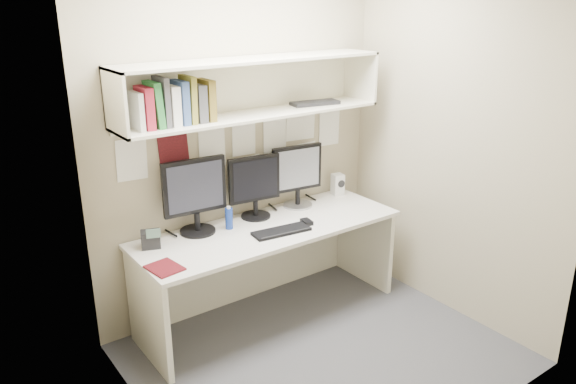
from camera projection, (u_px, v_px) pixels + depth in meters
floor at (323, 354)px, 3.84m from camera, size 2.40×2.00×0.01m
wall_back at (241, 141)px, 4.17m from camera, size 2.40×0.02×2.60m
wall_front at (464, 225)px, 2.65m from camera, size 2.40×0.02×2.60m
wall_left at (140, 217)px, 2.74m from camera, size 0.02×2.00×2.60m
wall_right at (454, 144)px, 4.08m from camera, size 0.02×2.00×2.60m
desk at (269, 271)px, 4.22m from camera, size 2.00×0.70×0.73m
overhead_hutch at (250, 87)px, 3.93m from camera, size 2.00×0.38×0.40m
pinned_papers at (242, 148)px, 4.18m from camera, size 1.92×0.01×0.48m
monitor_left at (195, 194)px, 3.91m from camera, size 0.46×0.25×0.54m
monitor_center at (255, 184)px, 4.19m from camera, size 0.41×0.23×0.48m
monitor_right at (297, 174)px, 4.41m from camera, size 0.43×0.23×0.50m
keyboard at (281, 231)px, 3.98m from camera, size 0.43×0.20×0.02m
mouse at (307, 222)px, 4.13m from camera, size 0.08×0.11×0.03m
speaker at (338, 184)px, 4.72m from camera, size 0.11×0.11×0.18m
blue_bottle at (229, 218)px, 4.03m from camera, size 0.05×0.05×0.17m
maroon_notebook at (165, 268)px, 3.46m from camera, size 0.21×0.24×0.01m
desk_phone at (151, 239)px, 3.74m from camera, size 0.15×0.15×0.15m
book_stack at (174, 104)px, 3.56m from camera, size 0.52×0.19×0.31m
hutch_tray at (315, 103)px, 4.25m from camera, size 0.39×0.21×0.03m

